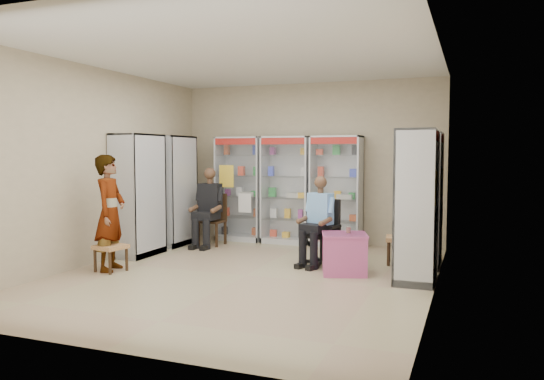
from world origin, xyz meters
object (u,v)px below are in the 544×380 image
at_px(cabinet_back_mid, 287,190).
at_px(cabinet_left_near, 138,195).
at_px(office_chair, 322,232).
at_px(cabinet_right_near, 417,206).
at_px(woven_stool_a, 400,250).
at_px(woven_stool_b, 111,258).
at_px(standing_man, 110,213).
at_px(cabinet_back_left, 241,189).
at_px(wooden_chair, 212,220).
at_px(pink_trunk, 344,254).
at_px(seated_shopkeeper, 321,223).
at_px(cabinet_left_far, 174,191).
at_px(cabinet_right_far, 424,199).
at_px(cabinet_back_right, 336,191).

height_order(cabinet_back_mid, cabinet_left_near, same).
bearing_deg(office_chair, cabinet_right_near, -5.66).
distance_m(cabinet_back_mid, woven_stool_a, 2.67).
xyz_separation_m(woven_stool_b, standing_man, (-0.05, 0.07, 0.64)).
distance_m(cabinet_back_left, wooden_chair, 0.94).
xyz_separation_m(cabinet_left_near, wooden_chair, (0.68, 1.30, -0.53)).
height_order(wooden_chair, office_chair, office_chair).
xyz_separation_m(wooden_chair, pink_trunk, (2.80, -1.41, -0.19)).
bearing_deg(pink_trunk, seated_shopkeeper, 134.87).
bearing_deg(cabinet_left_far, woven_stool_a, 86.09).
distance_m(cabinet_back_mid, cabinet_right_far, 2.82).
bearing_deg(cabinet_left_far, woven_stool_b, 8.32).
relative_size(cabinet_back_mid, woven_stool_b, 5.23).
bearing_deg(wooden_chair, cabinet_back_right, 18.75).
bearing_deg(pink_trunk, cabinet_back_mid, 126.75).
relative_size(cabinet_left_near, standing_man, 1.20).
distance_m(cabinet_left_far, wooden_chair, 0.89).
height_order(cabinet_back_left, pink_trunk, cabinet_back_left).
xyz_separation_m(cabinet_left_far, woven_stool_a, (4.13, -0.28, -0.79)).
distance_m(wooden_chair, woven_stool_b, 2.50).
distance_m(cabinet_right_far, woven_stool_a, 0.86).
bearing_deg(cabinet_right_far, woven_stool_a, 103.97).
bearing_deg(pink_trunk, standing_man, -163.00).
bearing_deg(standing_man, cabinet_back_mid, -41.01).
xyz_separation_m(cabinet_back_mid, seated_shopkeeper, (1.13, -1.67, -0.37)).
distance_m(cabinet_back_mid, pink_trunk, 2.77).
relative_size(wooden_chair, pink_trunk, 1.59).
relative_size(cabinet_back_mid, woven_stool_a, 4.73).
height_order(cabinet_right_near, office_chair, cabinet_right_near).
distance_m(cabinet_back_left, seated_shopkeeper, 2.69).
distance_m(cabinet_right_near, wooden_chair, 4.10).
bearing_deg(cabinet_back_mid, wooden_chair, -148.69).
height_order(cabinet_back_left, cabinet_right_near, same).
xyz_separation_m(woven_stool_a, woven_stool_b, (-3.80, -1.98, -0.02)).
relative_size(cabinet_back_left, woven_stool_b, 5.23).
bearing_deg(woven_stool_a, wooden_chair, 172.05).
xyz_separation_m(cabinet_back_left, cabinet_right_near, (3.53, -2.23, 0.00)).
relative_size(cabinet_back_left, woven_stool_a, 4.73).
relative_size(cabinet_left_far, seated_shopkeeper, 1.59).
xyz_separation_m(cabinet_left_far, office_chair, (3.01, -0.69, -0.50)).
distance_m(cabinet_right_far, pink_trunk, 1.58).
bearing_deg(cabinet_right_near, woven_stool_a, 17.96).
bearing_deg(office_chair, wooden_chair, 176.23).
distance_m(cabinet_back_mid, woven_stool_b, 3.64).
xyz_separation_m(cabinet_right_far, standing_man, (-4.18, -1.99, -0.17)).
distance_m(office_chair, pink_trunk, 0.73).
distance_m(cabinet_right_near, woven_stool_b, 4.32).
xyz_separation_m(cabinet_left_far, seated_shopkeeper, (3.01, -0.74, -0.37)).
bearing_deg(cabinet_back_left, seated_shopkeeper, -38.77).
relative_size(cabinet_back_left, seated_shopkeeper, 1.59).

